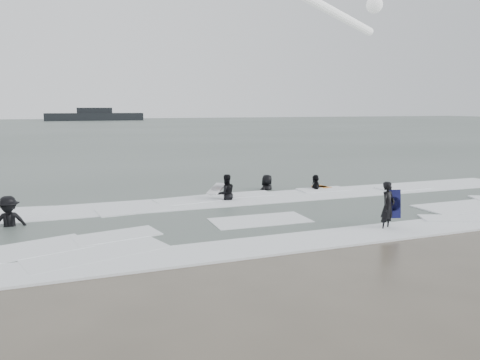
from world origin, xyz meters
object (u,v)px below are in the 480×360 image
object	(u,v)px
surfer_right_near	(315,191)
vessel_horizon	(95,116)
surfer_centre	(387,230)
surfer_wading	(226,201)
surfer_breaker	(10,228)
surfer_right_far	(267,191)

from	to	relation	value
surfer_right_near	vessel_horizon	xyz separation A→B (m)	(-3.74, 128.60, 1.43)
surfer_centre	vessel_horizon	size ratio (longest dim) A/B	0.06
surfer_wading	surfer_breaker	distance (m)	8.58
surfer_breaker	vessel_horizon	world-z (taller)	vessel_horizon
surfer_wading	surfer_right_near	bearing A→B (deg)	-171.00
vessel_horizon	surfer_centre	bearing A→B (deg)	-89.02
surfer_right_far	vessel_horizon	xyz separation A→B (m)	(-1.49, 127.82, 1.43)
surfer_breaker	vessel_horizon	xyz separation A→B (m)	(9.58, 131.49, 1.43)
surfer_wading	surfer_right_far	xyz separation A→B (m)	(2.71, 1.76, 0.00)
surfer_centre	vessel_horizon	xyz separation A→B (m)	(-2.32, 136.01, 1.43)
surfer_breaker	surfer_right_far	world-z (taller)	surfer_breaker
surfer_wading	vessel_horizon	world-z (taller)	vessel_horizon
surfer_centre	surfer_right_far	xyz separation A→B (m)	(-0.83, 8.19, 0.00)
surfer_breaker	surfer_right_near	distance (m)	13.63
surfer_centre	surfer_breaker	world-z (taller)	surfer_breaker
surfer_centre	surfer_breaker	xyz separation A→B (m)	(-11.91, 4.51, 0.00)
surfer_right_near	vessel_horizon	bearing A→B (deg)	-151.87
surfer_wading	surfer_breaker	size ratio (longest dim) A/B	0.88
surfer_centre	surfer_right_far	world-z (taller)	surfer_right_far
surfer_breaker	surfer_right_near	xyz separation A→B (m)	(13.32, 2.89, 0.00)
surfer_breaker	surfer_wading	bearing A→B (deg)	11.59
surfer_centre	vessel_horizon	world-z (taller)	vessel_horizon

